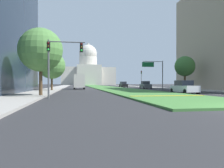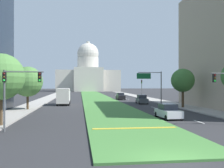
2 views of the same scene
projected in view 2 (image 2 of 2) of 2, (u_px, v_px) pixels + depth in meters
The scene contains 17 objects.
ground_plane at pixel (95, 97), 82.62m from camera, with size 307.23×307.23×0.00m, color #2B2B2D.
grass_median at pixel (96, 98), 75.69m from camera, with size 8.21×125.68×0.14m, color #427A38.
median_curb_nose at pixel (135, 128), 22.96m from camera, with size 7.39×0.50×0.04m, color gold.
lane_dashes_right at pixel (134, 101), 60.88m from camera, with size 0.16×67.73×0.01m.
sidewalk_left at pixel (45, 99), 67.11m from camera, with size 4.00×125.68×0.15m, color #9E9991.
sidewalk_right at pixel (148, 99), 70.42m from camera, with size 4.00×125.68×0.15m, color #9E9991.
capitol_building at pixel (88, 75), 151.13m from camera, with size 35.29×25.33×28.61m.
traffic_light_near_left at pixel (15, 87), 22.04m from camera, with size 3.34×0.35×5.20m.
traffic_light_far_right at pixel (142, 87), 67.34m from camera, with size 0.28×0.35×5.20m.
overhead_guide_sign at pixel (152, 81), 51.69m from camera, with size 5.03×0.20×6.50m.
street_tree_left_near at pixel (1, 77), 24.70m from camera, with size 4.40×4.40×6.91m.
street_tree_left_mid at pixel (28, 82), 40.30m from camera, with size 4.64×4.64×6.70m.
street_tree_right_mid at pixel (183, 80), 43.94m from camera, with size 3.92×3.92×6.60m.
sedan_lead_stopped at pixel (168, 112), 30.51m from camera, with size 2.18×4.28×1.71m.
sedan_midblock at pixel (142, 100), 53.78m from camera, with size 2.05×4.25×1.82m.
sedan_distant at pixel (120, 96), 67.70m from camera, with size 1.99×4.20×1.79m.
box_truck_delivery at pixel (64, 96), 50.62m from camera, with size 2.40×6.40×3.20m.
Camera 2 is at (-4.78, -12.84, 4.01)m, focal length 42.17 mm.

